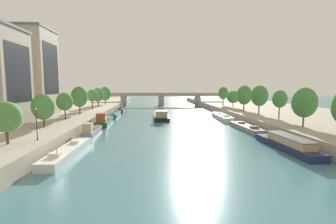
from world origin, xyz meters
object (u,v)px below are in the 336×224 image
at_px(tree_left_past_mid, 79,97).
at_px(moored_boat_right_lone, 287,144).
at_px(moored_boat_right_gap_after, 246,127).
at_px(tree_left_third, 6,117).
at_px(moored_boat_left_near, 92,130).
at_px(tree_left_nearest, 98,95).
at_px(moored_boat_left_gap_after, 115,114).
at_px(tree_right_third, 304,103).
at_px(lamppost_left_bank, 37,122).
at_px(moored_boat_left_midway, 104,120).
at_px(tree_right_nearest, 259,96).
at_px(tree_right_far, 244,95).
at_px(tree_left_end_of_row, 92,96).
at_px(barge_midriver, 161,115).
at_px(moored_boat_right_near, 222,117).
at_px(tree_left_midway, 65,102).
at_px(moored_boat_left_upstream, 121,110).
at_px(bridge_far, 161,97).
at_px(moored_boat_left_far, 68,152).
at_px(tree_right_midway, 223,93).
at_px(tree_left_second, 105,94).
at_px(tree_right_distant, 280,99).
at_px(tree_right_by_lamp, 233,97).
at_px(tree_left_by_lamp, 43,107).

bearing_deg(tree_left_past_mid, moored_boat_right_lone, -37.81).
bearing_deg(moored_boat_right_gap_after, tree_left_third, -152.95).
xyz_separation_m(moored_boat_left_near, tree_left_past_mid, (-7.20, 17.15, 6.14)).
bearing_deg(tree_left_nearest, moored_boat_left_gap_after, -57.59).
distance_m(tree_right_third, lamppost_left_bank, 45.38).
xyz_separation_m(moored_boat_left_midway, tree_left_past_mid, (-7.12, 3.28, 6.00)).
bearing_deg(tree_right_nearest, lamppost_left_bank, -147.71).
bearing_deg(tree_right_far, tree_right_third, -90.89).
xyz_separation_m(tree_left_end_of_row, lamppost_left_bank, (3.11, -45.45, -2.00)).
bearing_deg(barge_midriver, moored_boat_left_gap_after, 161.50).
xyz_separation_m(moored_boat_right_near, tree_left_nearest, (-40.88, 21.04, 5.96)).
relative_size(barge_midriver, tree_left_midway, 3.47).
bearing_deg(tree_left_midway, moored_boat_left_upstream, 79.33).
bearing_deg(tree_left_midway, tree_left_end_of_row, 88.77).
bearing_deg(tree_left_past_mid, bridge_far, 66.95).
bearing_deg(bridge_far, tree_left_nearest, -127.79).
xyz_separation_m(moored_boat_left_far, moored_boat_left_gap_after, (0.03, 45.07, 0.11)).
relative_size(moored_boat_left_far, tree_right_midway, 2.13).
height_order(barge_midriver, tree_left_second, tree_left_second).
distance_m(tree_left_past_mid, tree_left_second, 35.19).
bearing_deg(tree_right_nearest, moored_boat_right_lone, -105.48).
bearing_deg(moored_boat_left_near, moored_boat_left_upstream, 89.93).
relative_size(tree_left_midway, tree_right_nearest, 0.79).
relative_size(tree_right_distant, tree_right_far, 0.86).
height_order(tree_left_third, tree_left_past_mid, tree_left_past_mid).
height_order(tree_right_third, tree_right_far, tree_right_far).
relative_size(tree_left_nearest, tree_right_midway, 0.95).
xyz_separation_m(tree_left_midway, tree_right_midway, (48.23, 38.99, 0.70)).
relative_size(barge_midriver, moored_boat_right_gap_after, 1.45).
bearing_deg(moored_boat_left_near, lamppost_left_bank, -104.23).
bearing_deg(tree_right_by_lamp, tree_left_second, 160.05).
xyz_separation_m(moored_boat_left_gap_after, bridge_far, (16.71, 44.32, 3.43)).
relative_size(tree_left_midway, bridge_far, 0.10).
bearing_deg(bridge_far, tree_left_past_mid, -113.05).
relative_size(moored_boat_left_gap_after, tree_left_past_mid, 1.84).
xyz_separation_m(tree_left_midway, tree_right_far, (48.62, 17.76, 0.73)).
height_order(moored_boat_left_gap_after, moored_boat_right_lone, moored_boat_left_gap_after).
distance_m(tree_right_third, tree_right_by_lamp, 41.59).
relative_size(moored_boat_left_gap_after, moored_boat_right_lone, 0.88).
bearing_deg(tree_left_by_lamp, barge_midriver, 51.69).
bearing_deg(barge_midriver, tree_left_past_mid, -161.25).
height_order(tree_left_end_of_row, tree_right_midway, tree_right_midway).
bearing_deg(moored_boat_left_far, moored_boat_left_midway, 90.71).
xyz_separation_m(moored_boat_left_near, moored_boat_right_near, (33.25, 21.24, -0.16)).
relative_size(tree_left_second, tree_right_by_lamp, 1.23).
xyz_separation_m(moored_boat_left_near, lamppost_left_bank, (-3.86, -15.22, 3.96)).
relative_size(moored_boat_left_midway, tree_right_far, 1.92).
height_order(moored_boat_left_midway, tree_right_midway, tree_right_midway).
distance_m(tree_left_third, tree_left_end_of_row, 47.69).
height_order(tree_left_past_mid, bridge_far, tree_left_past_mid).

